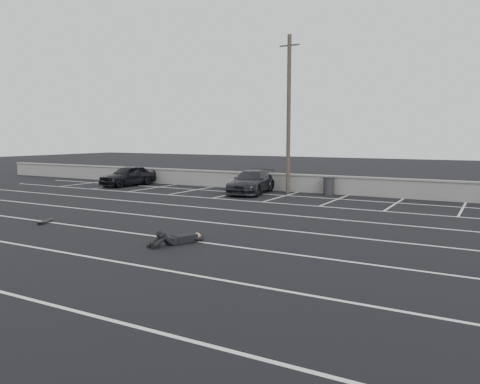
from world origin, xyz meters
The scene contains 9 objects.
ground centered at (0.00, 0.00, 0.00)m, with size 120.00×120.00×0.00m, color black.
seawall centered at (0.00, 14.00, 0.55)m, with size 50.00×0.45×1.06m.
stall_lines centered at (-0.08, 4.41, 0.00)m, with size 36.00×20.05×0.01m.
car_left centered at (-10.35, 11.64, 0.68)m, with size 1.61×4.01×1.37m, color black.
car_right centered at (-1.19, 12.00, 0.66)m, with size 1.86×4.58×1.33m, color black.
utility_pole centered at (0.58, 13.20, 4.56)m, with size 1.20×0.24×9.01m.
trash_bin centered at (2.97, 13.49, 0.52)m, with size 0.84×0.84×1.02m.
person centered at (2.91, -0.26, 0.24)m, with size 1.65×2.54×0.47m, color black, non-canonical shape.
skateboard centered at (-3.67, -0.22, 0.07)m, with size 0.42×0.81×0.09m.
Camera 1 is at (11.42, -11.92, 3.30)m, focal length 35.00 mm.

